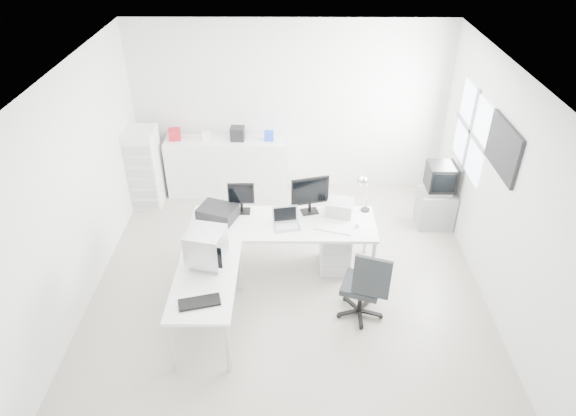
{
  "coord_description": "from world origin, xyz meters",
  "views": [
    {
      "loc": [
        0.05,
        -5.22,
        4.52
      ],
      "look_at": [
        0.0,
        0.2,
        1.0
      ],
      "focal_mm": 32.0,
      "sensor_mm": 36.0,
      "label": 1
    }
  ],
  "objects_px": {
    "lcd_monitor_small": "(241,198)",
    "inkjet_printer": "(218,213)",
    "drawer_pedestal": "(335,248)",
    "crt_monitor": "(206,248)",
    "office_chair": "(362,282)",
    "lcd_monitor_large": "(310,195)",
    "sideboard": "(227,167)",
    "filing_cabinet": "(145,168)",
    "main_desk": "(283,246)",
    "laptop": "(287,220)",
    "laser_printer": "(340,207)",
    "crt_tv": "(441,179)",
    "side_desk": "(208,303)",
    "tv_cabinet": "(435,209)"
  },
  "relations": [
    {
      "from": "lcd_monitor_small",
      "to": "lcd_monitor_large",
      "type": "relative_size",
      "value": 0.83
    },
    {
      "from": "drawer_pedestal",
      "to": "tv_cabinet",
      "type": "relative_size",
      "value": 1.04
    },
    {
      "from": "main_desk",
      "to": "tv_cabinet",
      "type": "xyz_separation_m",
      "value": [
        2.29,
        1.06,
        -0.09
      ]
    },
    {
      "from": "main_desk",
      "to": "laptop",
      "type": "height_order",
      "value": "laptop"
    },
    {
      "from": "crt_monitor",
      "to": "office_chair",
      "type": "bearing_deg",
      "value": 11.53
    },
    {
      "from": "laptop",
      "to": "lcd_monitor_small",
      "type": "bearing_deg",
      "value": 139.25
    },
    {
      "from": "side_desk",
      "to": "lcd_monitor_large",
      "type": "height_order",
      "value": "lcd_monitor_large"
    },
    {
      "from": "laser_printer",
      "to": "office_chair",
      "type": "distance_m",
      "value": 1.16
    },
    {
      "from": "laser_printer",
      "to": "tv_cabinet",
      "type": "distance_m",
      "value": 1.84
    },
    {
      "from": "drawer_pedestal",
      "to": "laser_printer",
      "type": "xyz_separation_m",
      "value": [
        0.05,
        0.17,
        0.55
      ]
    },
    {
      "from": "laser_printer",
      "to": "sideboard",
      "type": "relative_size",
      "value": 0.17
    },
    {
      "from": "laser_printer",
      "to": "office_chair",
      "type": "xyz_separation_m",
      "value": [
        0.2,
        -1.09,
        -0.35
      ]
    },
    {
      "from": "laptop",
      "to": "crt_monitor",
      "type": "distance_m",
      "value": 1.18
    },
    {
      "from": "main_desk",
      "to": "crt_monitor",
      "type": "height_order",
      "value": "crt_monitor"
    },
    {
      "from": "filing_cabinet",
      "to": "crt_tv",
      "type": "bearing_deg",
      "value": -7.61
    },
    {
      "from": "drawer_pedestal",
      "to": "sideboard",
      "type": "xyz_separation_m",
      "value": [
        -1.65,
        1.95,
        0.19
      ]
    },
    {
      "from": "laser_printer",
      "to": "sideboard",
      "type": "distance_m",
      "value": 2.49
    },
    {
      "from": "inkjet_printer",
      "to": "tv_cabinet",
      "type": "distance_m",
      "value": 3.33
    },
    {
      "from": "tv_cabinet",
      "to": "crt_tv",
      "type": "height_order",
      "value": "crt_tv"
    },
    {
      "from": "inkjet_printer",
      "to": "lcd_monitor_large",
      "type": "relative_size",
      "value": 0.9
    },
    {
      "from": "drawer_pedestal",
      "to": "filing_cabinet",
      "type": "xyz_separation_m",
      "value": [
        -2.91,
        1.61,
        0.35
      ]
    },
    {
      "from": "crt_monitor",
      "to": "lcd_monitor_small",
      "type": "bearing_deg",
      "value": 86.76
    },
    {
      "from": "laptop",
      "to": "filing_cabinet",
      "type": "xyz_separation_m",
      "value": [
        -2.26,
        1.76,
        -0.22
      ]
    },
    {
      "from": "lcd_monitor_large",
      "to": "crt_monitor",
      "type": "xyz_separation_m",
      "value": [
        -1.2,
        -1.1,
        -0.03
      ]
    },
    {
      "from": "laptop",
      "to": "sideboard",
      "type": "xyz_separation_m",
      "value": [
        -1.0,
        2.1,
        -0.37
      ]
    },
    {
      "from": "sideboard",
      "to": "filing_cabinet",
      "type": "xyz_separation_m",
      "value": [
        -1.26,
        -0.34,
        0.16
      ]
    },
    {
      "from": "drawer_pedestal",
      "to": "side_desk",
      "type": "bearing_deg",
      "value": -143.43
    },
    {
      "from": "lcd_monitor_small",
      "to": "filing_cabinet",
      "type": "xyz_separation_m",
      "value": [
        -1.66,
        1.41,
        -0.32
      ]
    },
    {
      "from": "main_desk",
      "to": "inkjet_printer",
      "type": "relative_size",
      "value": 5.11
    },
    {
      "from": "laser_printer",
      "to": "crt_tv",
      "type": "relative_size",
      "value": 0.67
    },
    {
      "from": "drawer_pedestal",
      "to": "lcd_monitor_large",
      "type": "xyz_separation_m",
      "value": [
        -0.35,
        0.2,
        0.71
      ]
    },
    {
      "from": "laptop",
      "to": "laser_printer",
      "type": "bearing_deg",
      "value": 14.08
    },
    {
      "from": "laser_printer",
      "to": "crt_tv",
      "type": "height_order",
      "value": "crt_tv"
    },
    {
      "from": "filing_cabinet",
      "to": "main_desk",
      "type": "bearing_deg",
      "value": -36.95
    },
    {
      "from": "lcd_monitor_small",
      "to": "crt_monitor",
      "type": "relative_size",
      "value": 0.94
    },
    {
      "from": "lcd_monitor_small",
      "to": "side_desk",
      "type": "bearing_deg",
      "value": -103.6
    },
    {
      "from": "side_desk",
      "to": "tv_cabinet",
      "type": "relative_size",
      "value": 2.44
    },
    {
      "from": "lcd_monitor_small",
      "to": "crt_tv",
      "type": "bearing_deg",
      "value": 14.93
    },
    {
      "from": "main_desk",
      "to": "drawer_pedestal",
      "type": "relative_size",
      "value": 4.0
    },
    {
      "from": "lcd_monitor_small",
      "to": "laser_printer",
      "type": "height_order",
      "value": "lcd_monitor_small"
    },
    {
      "from": "lcd_monitor_small",
      "to": "inkjet_printer",
      "type": "bearing_deg",
      "value": -154.51
    },
    {
      "from": "lcd_monitor_small",
      "to": "crt_monitor",
      "type": "bearing_deg",
      "value": -106.33
    },
    {
      "from": "side_desk",
      "to": "crt_monitor",
      "type": "xyz_separation_m",
      "value": [
        0.0,
        0.25,
        0.61
      ]
    },
    {
      "from": "crt_monitor",
      "to": "inkjet_printer",
      "type": "bearing_deg",
      "value": 102.01
    },
    {
      "from": "side_desk",
      "to": "sideboard",
      "type": "height_order",
      "value": "sideboard"
    },
    {
      "from": "lcd_monitor_large",
      "to": "office_chair",
      "type": "distance_m",
      "value": 1.36
    },
    {
      "from": "drawer_pedestal",
      "to": "sideboard",
      "type": "distance_m",
      "value": 2.57
    },
    {
      "from": "drawer_pedestal",
      "to": "crt_monitor",
      "type": "height_order",
      "value": "crt_monitor"
    },
    {
      "from": "filing_cabinet",
      "to": "side_desk",
      "type": "bearing_deg",
      "value": -63.75
    },
    {
      "from": "crt_tv",
      "to": "lcd_monitor_small",
      "type": "bearing_deg",
      "value": -163.99
    }
  ]
}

